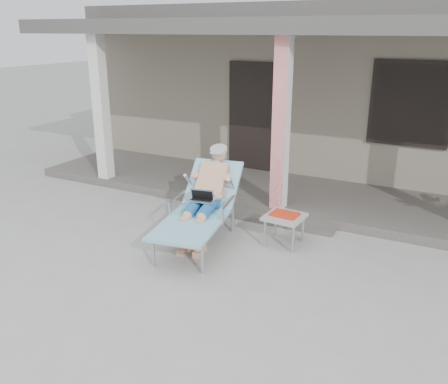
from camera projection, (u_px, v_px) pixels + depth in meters
The scene contains 7 objects.
ground at pixel (214, 274), 5.80m from camera, with size 60.00×60.00×0.00m, color #9E9E99.
house at pixel (350, 84), 10.71m from camera, with size 10.40×5.40×3.30m.
porch_deck at pixel (295, 196), 8.30m from camera, with size 10.00×2.00×0.15m, color #605B56.
porch_overhang at pixel (303, 32), 7.36m from camera, with size 10.00×2.30×2.85m.
porch_step at pixel (271, 220), 7.34m from camera, with size 2.00×0.30×0.07m, color #605B56.
lounger at pixel (203, 185), 6.52m from camera, with size 1.08×2.07×1.30m.
side_table at pixel (285, 218), 6.48m from camera, with size 0.54×0.54×0.46m.
Camera 1 is at (2.48, -4.52, 2.84)m, focal length 38.00 mm.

